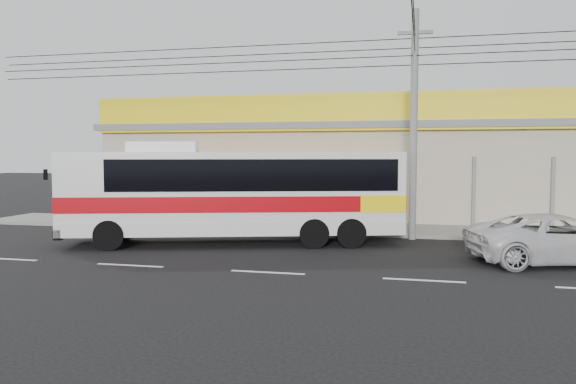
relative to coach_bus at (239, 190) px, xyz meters
name	(u,v)px	position (x,y,z in m)	size (l,w,h in m)	color
ground	(289,256)	(2.20, -1.80, -1.89)	(120.00, 120.00, 0.00)	black
sidewalk	(323,228)	(2.20, 4.20, -1.81)	(30.00, 3.20, 0.15)	gray
lane_markings	(268,273)	(2.20, -4.30, -1.89)	(50.00, 0.12, 0.01)	silver
storefront_building	(342,170)	(2.20, 9.74, 0.41)	(22.60, 9.20, 5.70)	#ACA28B
coach_bus	(239,190)	(0.00, 0.00, 0.00)	(11.65, 5.65, 3.52)	silver
motorbike_red	(84,211)	(-7.98, 2.90, -1.22)	(0.69, 1.97, 1.03)	maroon
motorbike_dark	(195,207)	(-3.61, 4.68, -1.13)	(0.57, 2.00, 1.20)	black
white_car	(559,239)	(9.95, -1.20, -1.18)	(2.34, 5.08, 1.41)	silver
utility_pole	(415,50)	(5.81, 2.40, 4.91)	(34.00, 14.00, 8.24)	slate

